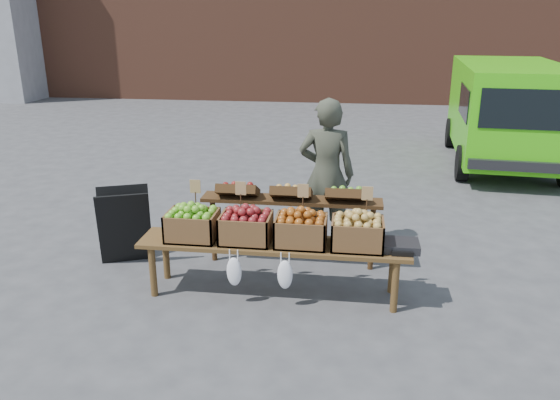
% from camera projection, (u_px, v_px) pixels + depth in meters
% --- Properties ---
extents(ground, '(80.00, 80.00, 0.00)m').
position_uv_depth(ground, '(286.00, 291.00, 5.66)').
color(ground, '#444447').
extents(delivery_van, '(2.28, 4.37, 1.89)m').
position_uv_depth(delivery_van, '(506.00, 115.00, 10.23)').
color(delivery_van, '#3DC30E').
rests_on(delivery_van, ground).
extents(vendor, '(0.68, 0.46, 1.83)m').
position_uv_depth(vendor, '(326.00, 174.00, 6.51)').
color(vendor, '#383B2E').
rests_on(vendor, ground).
extents(chalkboard_sign, '(0.66, 0.51, 0.88)m').
position_uv_depth(chalkboard_sign, '(125.00, 225.00, 6.24)').
color(chalkboard_sign, black).
rests_on(chalkboard_sign, ground).
extents(back_table, '(2.10, 0.44, 1.04)m').
position_uv_depth(back_table, '(291.00, 222.00, 6.11)').
color(back_table, '#392411').
rests_on(back_table, ground).
extents(display_bench, '(2.70, 0.56, 0.57)m').
position_uv_depth(display_bench, '(273.00, 268.00, 5.52)').
color(display_bench, '#51381A').
rests_on(display_bench, ground).
extents(crate_golden_apples, '(0.50, 0.40, 0.28)m').
position_uv_depth(crate_golden_apples, '(192.00, 225.00, 5.49)').
color(crate_golden_apples, '#4E9A17').
rests_on(crate_golden_apples, display_bench).
extents(crate_russet_pears, '(0.50, 0.40, 0.28)m').
position_uv_depth(crate_russet_pears, '(246.00, 228.00, 5.42)').
color(crate_russet_pears, maroon).
rests_on(crate_russet_pears, display_bench).
extents(crate_red_apples, '(0.50, 0.40, 0.28)m').
position_uv_depth(crate_red_apples, '(301.00, 231.00, 5.35)').
color(crate_red_apples, '#9C480D').
rests_on(crate_red_apples, display_bench).
extents(crate_green_apples, '(0.50, 0.40, 0.28)m').
position_uv_depth(crate_green_apples, '(357.00, 234.00, 5.28)').
color(crate_green_apples, '#A39939').
rests_on(crate_green_apples, display_bench).
extents(weighing_scale, '(0.34, 0.30, 0.08)m').
position_uv_depth(weighing_scale, '(401.00, 245.00, 5.26)').
color(weighing_scale, black).
rests_on(weighing_scale, display_bench).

